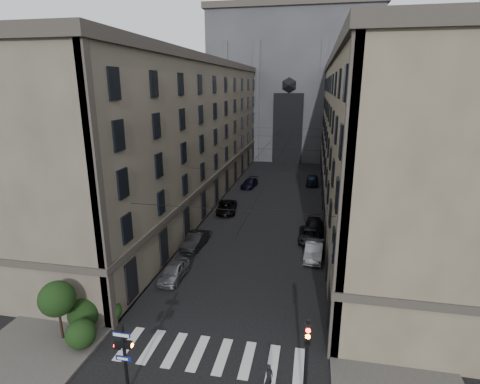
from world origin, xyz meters
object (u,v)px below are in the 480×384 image
Objects in this scene: car_left_near at (174,271)px; car_left_midnear at (195,241)px; car_right_near at (314,251)px; pedestrian at (269,378)px; car_right_midnear at (309,235)px; car_right_midfar at (315,227)px; car_left_far at (250,183)px; car_left_midfar at (226,207)px; gothic_tower at (293,75)px; car_right_far at (312,180)px; traffic_light_right at (307,356)px; pedestrian_signal_left at (124,354)px.

car_left_near is 0.94× the size of car_left_midnear.
car_right_near is 2.87× the size of pedestrian.
car_right_near is at bearing -82.67° from car_right_midnear.
pedestrian reaches higher than car_right_midfar.
car_left_far is 20.29m from car_right_midfar.
car_right_near is 16.59m from pedestrian.
car_left_midfar reaches higher than car_left_far.
gothic_tower is at bearing 99.82° from car_right_near.
car_left_midnear is (-5.61, -55.37, -17.08)m from gothic_tower.
car_right_far is (0.00, 23.18, 0.16)m from car_right_midnear.
car_left_midfar is 12.57m from car_left_far.
gothic_tower is 74.67m from traffic_light_right.
car_right_near reaches higher than car_left_near.
car_left_midnear is (-11.21, 17.67, -2.57)m from traffic_light_right.
pedestrian reaches higher than car_left_midnear.
car_right_midnear is at bearing -89.20° from car_right_far.
gothic_tower is 33.53m from car_right_far.
car_right_far is (-0.48, 27.14, 0.05)m from car_right_near.
gothic_tower is at bearing 75.89° from car_left_midfar.
car_right_midfar is at bearing 30.26° from car_left_midnear.
pedestrian_signal_left is 0.88× the size of car_right_near.
gothic_tower is 12.71× the size of car_left_far.
gothic_tower is at bearing 93.31° from car_right_midfar.
car_right_far reaches higher than car_left_near.
pedestrian_signal_left is 41.61m from car_left_far.
car_left_midnear is 0.94× the size of car_right_far.
car_right_midfar is at bearing -87.57° from car_right_far.
car_left_near is 29.85m from car_left_far.
traffic_light_right reaches higher than car_right_midfar.
car_left_midnear is at bearing -177.02° from car_right_near.
gothic_tower is at bearing 90.05° from car_left_far.
car_right_near is at bearing -83.90° from gothic_tower.
pedestrian_signal_left is at bearing 125.42° from pedestrian.
car_left_midnear is 10.95m from car_left_midfar.
pedestrian_signal_left is at bearing -80.24° from car_left_midnear.
car_left_midnear is at bearing -100.94° from car_left_midfar.
car_right_near is at bearing 16.18° from pedestrian.
car_right_midnear is at bearing -42.01° from car_left_midfar.
car_left_midfar is at bearing -96.41° from gothic_tower.
car_right_far is (9.66, 3.51, 0.13)m from car_left_far.
car_right_midnear is (10.85, 10.16, -0.07)m from car_left_near.
car_left_far is at bearing -159.22° from car_right_far.
traffic_light_right reaches higher than pedestrian.
car_right_midnear is 2.25m from car_right_midfar.
car_right_midfar is at bearing 92.61° from car_right_near.
gothic_tower is 52.62m from car_right_midfar.
gothic_tower is 36.69× the size of pedestrian.
car_left_near is at bearing -147.60° from car_right_near.
car_right_midnear is (-0.15, 21.48, -2.65)m from traffic_light_right.
car_left_near is (-1.88, 11.74, -1.62)m from pedestrian_signal_left.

